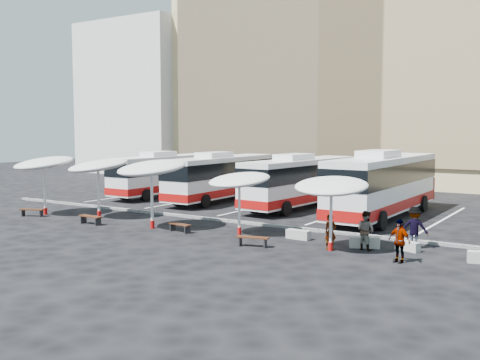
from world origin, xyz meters
The scene contains 25 objects.
ground centered at (0.00, 0.00, 0.00)m, with size 120.00×120.00×0.00m, color black.
sandstone_building centered at (0.00, 31.87, 12.63)m, with size 42.00×18.25×29.60m.
apartment_block centered at (-28.00, 28.00, 9.00)m, with size 14.00×14.00×18.00m, color silver.
curb_divider centered at (0.00, 0.50, 0.07)m, with size 34.00×0.25×0.15m, color black.
bay_lines centered at (0.00, 8.00, 0.01)m, with size 24.15×12.00×0.01m.
bus_0 centered at (-9.62, 8.52, 1.82)m, with size 2.66×11.24×3.57m.
bus_1 centered at (-3.94, 8.11, 1.87)m, with size 2.86×11.59×3.66m.
bus_2 centered at (2.65, 8.10, 1.89)m, with size 3.32×11.78×3.69m.
bus_3 centered at (8.76, 6.97, 2.10)m, with size 3.07×12.95×4.11m.
sunshade_0 centered at (-9.39, -3.39, 3.21)m, with size 4.38×4.42×3.78m.
sunshade_1 centered at (-5.63, -2.43, 3.13)m, with size 4.66×4.68×3.69m.
sunshade_2 centered at (-0.46, -3.44, 3.26)m, with size 4.23×4.27×3.84m.
sunshade_3 centered at (4.43, -2.33, 2.78)m, with size 3.79×3.82×3.27m.
sunshade_4 centered at (9.87, -3.31, 2.86)m, with size 3.68×3.71×3.36m.
wood_bench_0 centered at (-9.44, -4.32, 0.35)m, with size 1.53×0.97×0.46m.
wood_bench_1 centered at (-4.23, -4.36, 0.37)m, with size 1.60×0.52×0.49m.
wood_bench_2 centered at (1.47, -3.46, 0.33)m, with size 1.46×0.61×0.44m.
wood_bench_3 centered at (6.55, -4.47, 0.35)m, with size 1.55×0.74×0.46m.
conc_bench_0 centered at (7.48, -1.76, 0.22)m, with size 1.20×0.40×0.45m, color #969691.
conc_bench_1 centered at (10.91, -1.91, 0.25)m, with size 1.34×0.45×0.50m, color #969691.
conc_bench_2 centered at (12.72, -1.47, 0.21)m, with size 1.12×0.37×0.42m, color #969691.
passenger_0 centered at (9.75, -3.09, 0.78)m, with size 0.57×0.37×1.56m, color black.
passenger_1 centered at (11.09, -2.33, 0.87)m, with size 0.85×0.66×1.75m, color black.
passenger_2 centered at (13.05, -3.83, 0.87)m, with size 1.02×0.43×1.75m, color black.
passenger_3 centered at (12.81, -0.84, 0.95)m, with size 1.22×0.70×1.89m, color black.
Camera 1 is at (19.79, -25.89, 5.37)m, focal length 42.00 mm.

